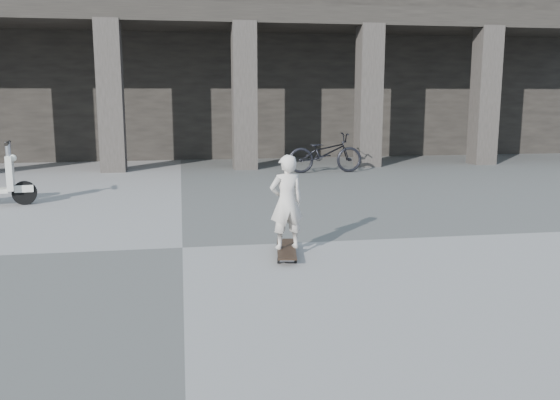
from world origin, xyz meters
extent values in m
plane|color=#4B4B49|center=(0.00, 0.00, 0.00)|extent=(90.00, 90.00, 0.00)
cube|color=black|center=(0.00, 14.00, 3.00)|extent=(28.00, 6.00, 6.00)
cube|color=black|center=(0.00, 9.60, 4.20)|extent=(28.00, 2.80, 0.50)
cube|color=#302C28|center=(-1.79, 8.50, 2.00)|extent=(0.65, 0.65, 4.00)
cube|color=#302C28|center=(1.79, 8.50, 2.00)|extent=(0.65, 0.65, 4.00)
cube|color=#302C28|center=(5.36, 8.50, 2.00)|extent=(0.65, 0.65, 4.00)
cube|color=#302C28|center=(8.93, 8.50, 2.00)|extent=(0.65, 0.65, 4.00)
cube|color=black|center=(1.34, -0.64, 0.09)|extent=(0.39, 1.05, 0.02)
cube|color=#B2B2B7|center=(1.39, -0.28, 0.05)|extent=(0.22, 0.09, 0.03)
cube|color=#B2B2B7|center=(1.28, -0.99, 0.05)|extent=(0.22, 0.09, 0.03)
cylinder|color=black|center=(1.29, -0.27, 0.04)|extent=(0.04, 0.08, 0.08)
cylinder|color=black|center=(1.50, -0.30, 0.04)|extent=(0.04, 0.08, 0.08)
cylinder|color=black|center=(1.18, -0.97, 0.04)|extent=(0.04, 0.08, 0.08)
cylinder|color=black|center=(1.39, -1.01, 0.04)|extent=(0.04, 0.08, 0.08)
imported|color=beige|center=(1.34, -0.64, 0.71)|extent=(0.49, 0.36, 1.22)
cylinder|color=black|center=(-2.94, 3.74, 0.22)|extent=(0.46, 0.18, 0.45)
cube|color=silver|center=(-3.16, 3.71, 0.62)|extent=(0.17, 0.39, 0.65)
cube|color=silver|center=(-2.94, 3.74, 0.31)|extent=(0.36, 0.21, 0.13)
cylinder|color=#B2B2B7|center=(-3.16, 3.71, 1.03)|extent=(0.12, 0.12, 0.34)
cylinder|color=black|center=(-3.16, 3.71, 1.18)|extent=(0.15, 0.56, 0.07)
sphere|color=white|center=(-3.09, 3.72, 0.90)|extent=(0.13, 0.13, 0.13)
imported|color=black|center=(3.80, 7.30, 0.52)|extent=(2.00, 0.71, 1.05)
camera|label=1|loc=(0.02, -8.00, 2.09)|focal=38.00mm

